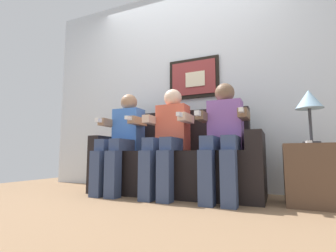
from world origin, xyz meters
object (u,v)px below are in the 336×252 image
object	(u,v)px
spare_remote_on_table	(309,142)
person_on_left	(122,137)
person_in_middle	(168,135)
person_on_right	(223,133)
table_lamp	(309,102)
side_table_right	(311,175)
couch	(175,164)

from	to	relation	value
spare_remote_on_table	person_on_left	bearing A→B (deg)	178.30
person_in_middle	person_on_right	distance (m)	0.55
table_lamp	spare_remote_on_table	world-z (taller)	table_lamp
spare_remote_on_table	side_table_right	bearing A→B (deg)	83.82
side_table_right	spare_remote_on_table	size ratio (longest dim) A/B	3.85
couch	side_table_right	distance (m)	1.25
couch	spare_remote_on_table	world-z (taller)	couch
person_in_middle	side_table_right	world-z (taller)	person_in_middle
side_table_right	spare_remote_on_table	world-z (taller)	spare_remote_on_table
person_in_middle	side_table_right	xyz separation A→B (m)	(1.24, 0.06, -0.36)
person_in_middle	side_table_right	size ratio (longest dim) A/B	2.22
person_on_right	side_table_right	bearing A→B (deg)	5.09
person_in_middle	side_table_right	distance (m)	1.29
couch	spare_remote_on_table	bearing A→B (deg)	-10.13
person_on_right	spare_remote_on_table	bearing A→B (deg)	-4.46
table_lamp	spare_remote_on_table	size ratio (longest dim) A/B	3.54
person_on_right	person_on_left	bearing A→B (deg)	180.00
person_on_left	person_on_right	size ratio (longest dim) A/B	1.00
couch	person_on_right	xyz separation A→B (m)	(0.55, -0.17, 0.29)
couch	table_lamp	xyz separation A→B (m)	(1.27, -0.08, 0.55)
person_on_left	person_in_middle	size ratio (longest dim) A/B	1.00
person_on_right	spare_remote_on_table	world-z (taller)	person_on_right
side_table_right	spare_remote_on_table	xyz separation A→B (m)	(-0.01, -0.11, 0.26)
person_on_left	spare_remote_on_table	xyz separation A→B (m)	(1.78, -0.05, -0.10)
person_in_middle	person_on_right	bearing A→B (deg)	-0.05
side_table_right	couch	bearing A→B (deg)	175.15
table_lamp	side_table_right	bearing A→B (deg)	-131.50
person_on_left	person_on_right	bearing A→B (deg)	0.00
couch	spare_remote_on_table	xyz separation A→B (m)	(1.23, -0.22, 0.20)
person_in_middle	person_on_left	bearing A→B (deg)	-179.95
person_in_middle	person_on_right	world-z (taller)	same
spare_remote_on_table	person_in_middle	bearing A→B (deg)	177.52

